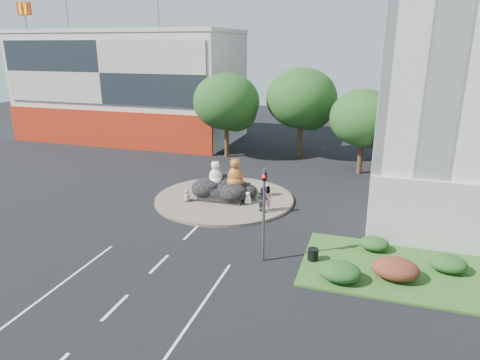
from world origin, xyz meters
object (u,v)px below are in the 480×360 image
object	(u,v)px
kitten_white	(248,197)
pedestrian_pink	(266,197)
pedestrian_dark	(263,199)
litter_bin	(313,254)
cat_white	(216,173)
cat_tabby	(235,172)
parked_car	(166,143)
kitten_calico	(187,195)

from	to	relation	value
kitten_white	pedestrian_pink	world-z (taller)	pedestrian_pink
pedestrian_dark	litter_bin	distance (m)	6.99
kitten_white	litter_bin	bearing A→B (deg)	-80.01
pedestrian_dark	cat_white	bearing A→B (deg)	17.68
cat_tabby	parked_car	xyz separation A→B (m)	(-12.12, 12.89, -1.46)
pedestrian_pink	parked_car	world-z (taller)	pedestrian_pink
cat_white	parked_car	distance (m)	16.78
kitten_calico	litter_bin	bearing A→B (deg)	2.26
kitten_white	pedestrian_pink	bearing A→B (deg)	-57.07
kitten_calico	kitten_white	world-z (taller)	kitten_calico
kitten_white	pedestrian_pink	size ratio (longest dim) A/B	0.50
kitten_white	pedestrian_dark	xyz separation A→B (m)	(1.35, -1.07, 0.40)
cat_tabby	parked_car	size ratio (longest dim) A/B	0.49
cat_tabby	litter_bin	bearing A→B (deg)	-61.57
kitten_calico	cat_white	bearing A→B (deg)	77.47
cat_white	pedestrian_pink	distance (m)	4.55
kitten_white	litter_bin	distance (m)	8.65
kitten_white	kitten_calico	bearing A→B (deg)	161.23
cat_white	cat_tabby	xyz separation A→B (m)	(1.50, 0.04, 0.17)
cat_white	litter_bin	bearing A→B (deg)	-51.76
kitten_calico	litter_bin	world-z (taller)	kitten_calico
cat_tabby	kitten_white	distance (m)	2.07
cat_tabby	pedestrian_dark	bearing A→B (deg)	-49.84
cat_white	kitten_calico	bearing A→B (deg)	-145.25
pedestrian_pink	litter_bin	world-z (taller)	pedestrian_pink
pedestrian_pink	parked_car	bearing A→B (deg)	-55.71
cat_tabby	pedestrian_dark	world-z (taller)	cat_tabby
kitten_calico	pedestrian_pink	bearing A→B (deg)	33.37
kitten_white	pedestrian_dark	distance (m)	1.77
kitten_calico	parked_car	size ratio (longest dim) A/B	0.21
pedestrian_dark	pedestrian_pink	bearing A→B (deg)	-80.63
kitten_calico	litter_bin	xyz separation A→B (m)	(9.76, -5.85, -0.22)
cat_white	litter_bin	world-z (taller)	cat_white
pedestrian_pink	cat_white	bearing A→B (deg)	-31.61
cat_white	kitten_calico	distance (m)	2.61
pedestrian_dark	kitten_calico	bearing A→B (deg)	39.44
parked_car	cat_white	bearing A→B (deg)	-145.11
kitten_white	parked_car	distance (m)	19.07
kitten_white	litter_bin	xyz separation A→B (m)	(5.50, -6.66, -0.22)
pedestrian_pink	pedestrian_dark	xyz separation A→B (m)	(-0.18, -0.28, -0.06)
cat_tabby	litter_bin	xyz separation A→B (m)	(6.67, -7.45, -1.75)
cat_white	kitten_white	bearing A→B (deg)	-25.22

